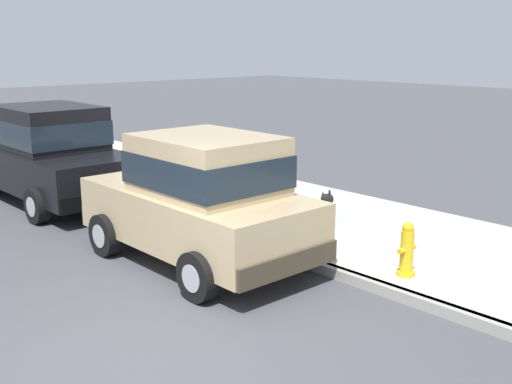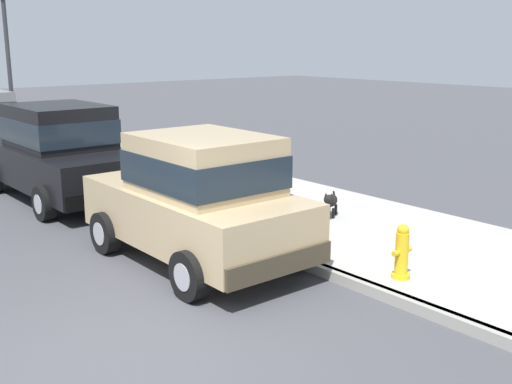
{
  "view_description": "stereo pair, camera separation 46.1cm",
  "coord_description": "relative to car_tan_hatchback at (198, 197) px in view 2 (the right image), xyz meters",
  "views": [
    {
      "loc": [
        -2.99,
        -4.92,
        3.11
      ],
      "look_at": [
        3.37,
        2.0,
        0.85
      ],
      "focal_mm": 43.68,
      "sensor_mm": 36.0,
      "label": 1
    },
    {
      "loc": [
        -2.65,
        -5.22,
        3.11
      ],
      "look_at": [
        3.37,
        2.0,
        0.85
      ],
      "focal_mm": 43.68,
      "sensor_mm": 36.0,
      "label": 2
    }
  ],
  "objects": [
    {
      "name": "fire_hydrant",
      "position": [
        1.44,
        -2.48,
        -0.5
      ],
      "size": [
        0.34,
        0.24,
        0.72
      ],
      "color": "gold",
      "rests_on": "sidewalk"
    },
    {
      "name": "sidewalk",
      "position": [
        2.79,
        -1.88,
        -0.91
      ],
      "size": [
        3.6,
        64.0,
        0.14
      ],
      "primitive_type": "cube",
      "color": "#A8A59E",
      "rests_on": "ground"
    },
    {
      "name": "car_black_sedan",
      "position": [
        0.01,
        4.93,
        0.01
      ],
      "size": [
        2.04,
        4.6,
        1.92
      ],
      "color": "black",
      "rests_on": "ground"
    },
    {
      "name": "dog_black",
      "position": [
        2.86,
        0.11,
        -0.55
      ],
      "size": [
        0.66,
        0.48,
        0.49
      ],
      "color": "black",
      "rests_on": "sidewalk"
    },
    {
      "name": "street_lamp",
      "position": [
        1.34,
        11.42,
        1.93
      ],
      "size": [
        0.36,
        0.36,
        4.42
      ],
      "color": "#2D2D33",
      "rests_on": "sidewalk"
    },
    {
      "name": "curb",
      "position": [
        0.99,
        -1.88,
        -0.91
      ],
      "size": [
        0.16,
        64.0,
        0.14
      ],
      "primitive_type": "cube",
      "color": "gray",
      "rests_on": "ground"
    },
    {
      "name": "car_tan_hatchback",
      "position": [
        0.0,
        0.0,
        0.0
      ],
      "size": [
        1.98,
        3.81,
        1.88
      ],
      "color": "tan",
      "rests_on": "ground"
    },
    {
      "name": "ground_plane",
      "position": [
        -2.21,
        -1.88,
        -0.98
      ],
      "size": [
        80.0,
        80.0,
        0.0
      ],
      "primitive_type": "plane",
      "color": "#424247"
    }
  ]
}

